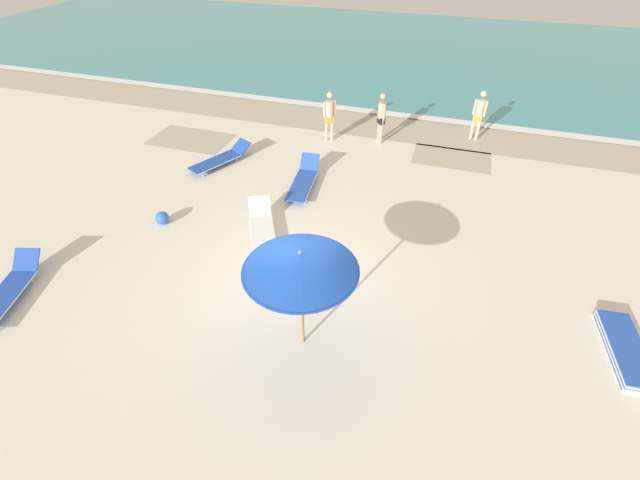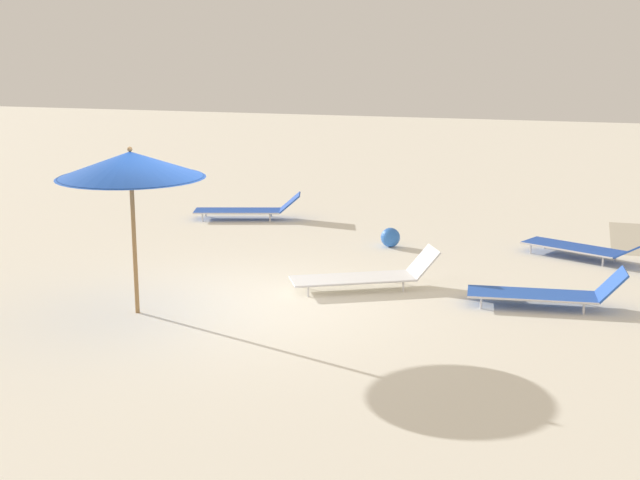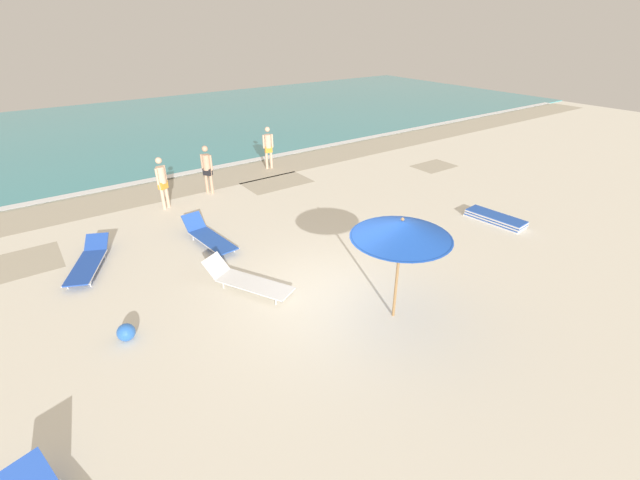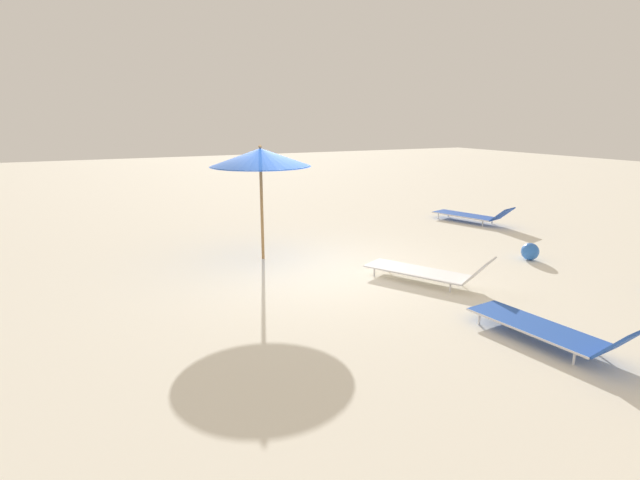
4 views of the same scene
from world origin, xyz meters
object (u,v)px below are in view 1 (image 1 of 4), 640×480
at_px(sun_lounger_near_water_left, 262,231).
at_px(beach_ball, 162,218).
at_px(lounger_stack, 625,350).
at_px(sun_lounger_near_water_right, 221,158).
at_px(sun_lounger_beside_umbrella, 6,291).
at_px(beachgoer_strolling_adult, 382,115).
at_px(beach_umbrella, 300,263).
at_px(beachgoer_wading_adult, 479,113).
at_px(beachgoer_shoreline_child, 329,114).
at_px(sun_lounger_under_umbrella, 304,180).

distance_m(sun_lounger_near_water_left, beach_ball, 2.81).
bearing_deg(lounger_stack, beach_ball, 169.20).
bearing_deg(sun_lounger_near_water_right, beach_ball, -63.67).
bearing_deg(sun_lounger_beside_umbrella, lounger_stack, -5.39).
bearing_deg(beachgoer_strolling_adult, beach_umbrella, 146.81).
bearing_deg(sun_lounger_near_water_left, sun_lounger_beside_umbrella, -168.01).
bearing_deg(beachgoer_strolling_adult, beachgoer_wading_adult, -103.94).
relative_size(beachgoer_shoreline_child, beachgoer_strolling_adult, 1.00).
height_order(beachgoer_shoreline_child, beach_ball, beachgoer_shoreline_child).
bearing_deg(sun_lounger_near_water_right, lounger_stack, 3.03).
relative_size(sun_lounger_beside_umbrella, beachgoer_strolling_adult, 1.31).
height_order(beachgoer_wading_adult, beachgoer_shoreline_child, same).
distance_m(sun_lounger_under_umbrella, beachgoer_strolling_adult, 4.09).
distance_m(sun_lounger_near_water_right, beachgoer_strolling_adult, 5.68).
height_order(beach_umbrella, beachgoer_shoreline_child, beach_umbrella).
relative_size(sun_lounger_near_water_left, sun_lounger_near_water_right, 1.01).
height_order(lounger_stack, beachgoer_shoreline_child, beachgoer_shoreline_child).
bearing_deg(sun_lounger_near_water_left, sun_lounger_under_umbrella, 58.79).
xyz_separation_m(sun_lounger_under_umbrella, sun_lounger_near_water_right, (-3.05, 0.49, -0.01)).
height_order(beach_umbrella, sun_lounger_near_water_right, beach_umbrella).
distance_m(sun_lounger_under_umbrella, beach_ball, 4.18).
bearing_deg(sun_lounger_near_water_left, beachgoer_strolling_adult, 47.06).
distance_m(sun_lounger_beside_umbrella, sun_lounger_near_water_right, 7.02).
height_order(beach_umbrella, lounger_stack, beach_umbrella).
height_order(beachgoer_wading_adult, beachgoer_strolling_adult, same).
relative_size(sun_lounger_beside_umbrella, beach_ball, 6.48).
distance_m(lounger_stack, beachgoer_wading_adult, 9.43).
relative_size(sun_lounger_beside_umbrella, sun_lounger_near_water_right, 1.03).
bearing_deg(sun_lounger_near_water_right, sun_lounger_near_water_left, -22.89).
bearing_deg(lounger_stack, sun_lounger_beside_umbrella, -174.60).
height_order(lounger_stack, sun_lounger_near_water_left, sun_lounger_near_water_left).
xyz_separation_m(sun_lounger_near_water_right, beachgoer_wading_adult, (7.83, 4.46, 0.80)).
xyz_separation_m(sun_lounger_under_umbrella, beach_ball, (-2.97, -2.94, -0.04)).
relative_size(sun_lounger_under_umbrella, sun_lounger_near_water_left, 0.98).
xyz_separation_m(sun_lounger_under_umbrella, beachgoer_strolling_adult, (1.57, 3.69, 0.78)).
bearing_deg(sun_lounger_near_water_left, lounger_stack, -36.28).
bearing_deg(beachgoer_wading_adult, beachgoer_shoreline_child, -148.52).
distance_m(sun_lounger_under_umbrella, beachgoer_wading_adult, 6.93).
relative_size(beach_umbrella, sun_lounger_beside_umbrella, 1.01).
relative_size(lounger_stack, beachgoer_strolling_adult, 1.09).
height_order(sun_lounger_beside_umbrella, beachgoer_wading_adult, beachgoer_wading_adult).
distance_m(sun_lounger_near_water_right, beachgoer_wading_adult, 9.05).
distance_m(sun_lounger_near_water_left, sun_lounger_near_water_right, 4.30).
distance_m(sun_lounger_near_water_left, beachgoer_strolling_adult, 6.66).
height_order(sun_lounger_beside_umbrella, beachgoer_strolling_adult, beachgoer_strolling_adult).
distance_m(beach_umbrella, beachgoer_wading_adult, 10.88).
height_order(beach_umbrella, sun_lounger_beside_umbrella, beach_umbrella).
relative_size(lounger_stack, sun_lounger_beside_umbrella, 0.83).
bearing_deg(beachgoer_shoreline_child, sun_lounger_under_umbrella, 61.63).
bearing_deg(sun_lounger_under_umbrella, lounger_stack, -32.54).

